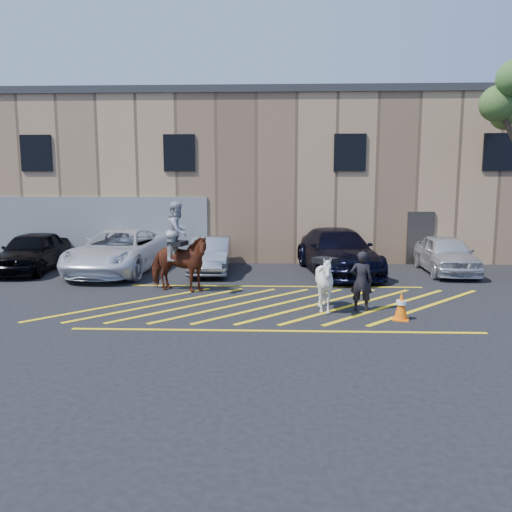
{
  "coord_description": "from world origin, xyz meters",
  "views": [
    {
      "loc": [
        -0.07,
        -13.85,
        3.35
      ],
      "look_at": [
        -0.58,
        0.2,
        1.3
      ],
      "focal_mm": 35.0,
      "sensor_mm": 36.0,
      "label": 1
    }
  ],
  "objects_px": {
    "car_blue_suv": "(337,251)",
    "car_white_suv": "(446,254)",
    "car_silver_sedan": "(211,255)",
    "traffic_cone": "(401,305)",
    "mounted_bay": "(178,256)",
    "handler": "(361,281)",
    "saddled_white": "(325,283)",
    "car_white_pickup": "(119,251)",
    "car_black_suv": "(32,252)"
  },
  "relations": [
    {
      "from": "car_silver_sedan",
      "to": "car_white_suv",
      "type": "height_order",
      "value": "car_white_suv"
    },
    {
      "from": "car_blue_suv",
      "to": "car_white_suv",
      "type": "height_order",
      "value": "car_blue_suv"
    },
    {
      "from": "car_blue_suv",
      "to": "mounted_bay",
      "type": "distance_m",
      "value": 6.37
    },
    {
      "from": "car_white_pickup",
      "to": "mounted_bay",
      "type": "distance_m",
      "value": 4.37
    },
    {
      "from": "saddled_white",
      "to": "traffic_cone",
      "type": "distance_m",
      "value": 2.0
    },
    {
      "from": "car_blue_suv",
      "to": "mounted_bay",
      "type": "bearing_deg",
      "value": -155.22
    },
    {
      "from": "car_white_pickup",
      "to": "car_silver_sedan",
      "type": "bearing_deg",
      "value": 7.05
    },
    {
      "from": "car_black_suv",
      "to": "car_white_suv",
      "type": "distance_m",
      "value": 15.71
    },
    {
      "from": "car_silver_sedan",
      "to": "car_blue_suv",
      "type": "bearing_deg",
      "value": -2.63
    },
    {
      "from": "car_silver_sedan",
      "to": "saddled_white",
      "type": "relative_size",
      "value": 2.15
    },
    {
      "from": "saddled_white",
      "to": "traffic_cone",
      "type": "bearing_deg",
      "value": -22.19
    },
    {
      "from": "traffic_cone",
      "to": "saddled_white",
      "type": "bearing_deg",
      "value": 157.81
    },
    {
      "from": "mounted_bay",
      "to": "car_blue_suv",
      "type": "bearing_deg",
      "value": 32.76
    },
    {
      "from": "car_blue_suv",
      "to": "car_white_suv",
      "type": "relative_size",
      "value": 1.35
    },
    {
      "from": "car_blue_suv",
      "to": "car_white_suv",
      "type": "bearing_deg",
      "value": -5.64
    },
    {
      "from": "saddled_white",
      "to": "car_blue_suv",
      "type": "bearing_deg",
      "value": 79.75
    },
    {
      "from": "car_white_pickup",
      "to": "car_black_suv",
      "type": "bearing_deg",
      "value": -177.88
    },
    {
      "from": "car_white_pickup",
      "to": "car_blue_suv",
      "type": "height_order",
      "value": "car_blue_suv"
    },
    {
      "from": "car_silver_sedan",
      "to": "mounted_bay",
      "type": "xyz_separation_m",
      "value": [
        -0.57,
        -3.45,
        0.47
      ]
    },
    {
      "from": "car_black_suv",
      "to": "saddled_white",
      "type": "bearing_deg",
      "value": -32.29
    },
    {
      "from": "car_blue_suv",
      "to": "car_black_suv",
      "type": "bearing_deg",
      "value": 172.26
    },
    {
      "from": "car_white_suv",
      "to": "traffic_cone",
      "type": "xyz_separation_m",
      "value": [
        -3.31,
        -6.67,
        -0.35
      ]
    },
    {
      "from": "car_black_suv",
      "to": "saddled_white",
      "type": "distance_m",
      "value": 12.03
    },
    {
      "from": "car_blue_suv",
      "to": "saddled_white",
      "type": "distance_m",
      "value": 5.86
    },
    {
      "from": "handler",
      "to": "saddled_white",
      "type": "height_order",
      "value": "handler"
    },
    {
      "from": "car_silver_sedan",
      "to": "traffic_cone",
      "type": "bearing_deg",
      "value": -52.12
    },
    {
      "from": "car_white_suv",
      "to": "saddled_white",
      "type": "distance_m",
      "value": 7.84
    },
    {
      "from": "saddled_white",
      "to": "car_white_pickup",
      "type": "bearing_deg",
      "value": 142.09
    },
    {
      "from": "car_white_pickup",
      "to": "saddled_white",
      "type": "height_order",
      "value": "car_white_pickup"
    },
    {
      "from": "mounted_bay",
      "to": "traffic_cone",
      "type": "bearing_deg",
      "value": -26.56
    },
    {
      "from": "car_white_pickup",
      "to": "mounted_bay",
      "type": "relative_size",
      "value": 2.08
    },
    {
      "from": "car_black_suv",
      "to": "traffic_cone",
      "type": "bearing_deg",
      "value": -31.43
    },
    {
      "from": "car_silver_sedan",
      "to": "saddled_white",
      "type": "bearing_deg",
      "value": -59.64
    },
    {
      "from": "car_silver_sedan",
      "to": "car_white_suv",
      "type": "bearing_deg",
      "value": -1.53
    },
    {
      "from": "car_black_suv",
      "to": "car_silver_sedan",
      "type": "bearing_deg",
      "value": -3.5
    },
    {
      "from": "car_black_suv",
      "to": "car_white_suv",
      "type": "bearing_deg",
      "value": -3.15
    },
    {
      "from": "car_white_suv",
      "to": "car_black_suv",
      "type": "bearing_deg",
      "value": -176.4
    },
    {
      "from": "car_white_pickup",
      "to": "car_silver_sedan",
      "type": "height_order",
      "value": "car_white_pickup"
    },
    {
      "from": "car_black_suv",
      "to": "mounted_bay",
      "type": "bearing_deg",
      "value": -32.31
    },
    {
      "from": "car_white_suv",
      "to": "mounted_bay",
      "type": "bearing_deg",
      "value": -156.24
    },
    {
      "from": "handler",
      "to": "saddled_white",
      "type": "relative_size",
      "value": 0.86
    },
    {
      "from": "handler",
      "to": "mounted_bay",
      "type": "relative_size",
      "value": 0.57
    },
    {
      "from": "car_silver_sedan",
      "to": "car_white_suv",
      "type": "distance_m",
      "value": 8.86
    },
    {
      "from": "car_silver_sedan",
      "to": "handler",
      "type": "distance_m",
      "value": 7.35
    },
    {
      "from": "car_black_suv",
      "to": "traffic_cone",
      "type": "relative_size",
      "value": 6.16
    },
    {
      "from": "car_blue_suv",
      "to": "saddled_white",
      "type": "height_order",
      "value": "car_blue_suv"
    },
    {
      "from": "handler",
      "to": "traffic_cone",
      "type": "relative_size",
      "value": 2.18
    },
    {
      "from": "traffic_cone",
      "to": "mounted_bay",
      "type": "bearing_deg",
      "value": 153.44
    },
    {
      "from": "car_silver_sedan",
      "to": "saddled_white",
      "type": "xyz_separation_m",
      "value": [
        3.74,
        -5.77,
        0.12
      ]
    },
    {
      "from": "car_silver_sedan",
      "to": "handler",
      "type": "height_order",
      "value": "handler"
    }
  ]
}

